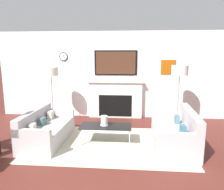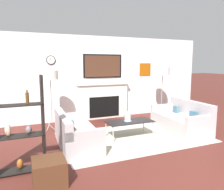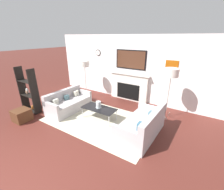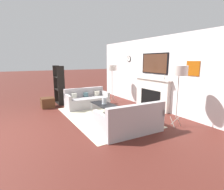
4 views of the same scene
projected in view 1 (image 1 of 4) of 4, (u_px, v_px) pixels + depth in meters
name	position (u px, v px, depth m)	size (l,w,h in m)	color
fireplace_wall	(116.00, 79.00, 6.90)	(7.52, 0.28, 2.70)	white
area_rug	(109.00, 144.00, 4.97)	(3.54, 2.17, 0.01)	beige
couch_left	(46.00, 131.00, 5.04)	(0.83, 1.67, 0.75)	#B4ADB0
couch_right	(176.00, 134.00, 4.79)	(0.93, 1.69, 0.81)	#B4ADB0
coffee_table	(106.00, 127.00, 4.97)	(1.17, 0.54, 0.41)	black
hurricane_candle	(104.00, 121.00, 4.97)	(0.19, 0.19, 0.22)	silver
floor_lamp_left	(51.00, 72.00, 6.17)	(0.41, 0.41, 1.65)	#9E998E
floor_lamp_right	(180.00, 71.00, 5.87)	(0.44, 0.44, 1.72)	#9E998E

